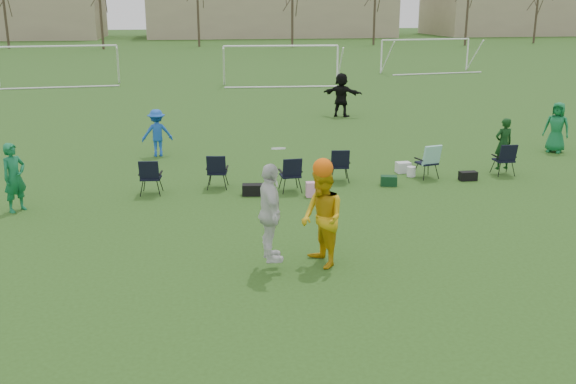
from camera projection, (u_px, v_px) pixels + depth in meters
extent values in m
plane|color=#294C17|center=(339.00, 320.00, 10.42)|extent=(260.00, 260.00, 0.00)
imported|color=#136A3E|center=(14.00, 177.00, 15.67)|extent=(0.72, 0.74, 1.72)
imported|color=blue|center=(157.00, 133.00, 21.46)|extent=(1.10, 0.73, 1.58)
imported|color=#136B38|center=(557.00, 127.00, 22.01)|extent=(0.99, 0.99, 1.73)
imported|color=black|center=(341.00, 95.00, 29.05)|extent=(1.86, 1.50, 1.99)
imported|color=silver|center=(270.00, 213.00, 11.99)|extent=(0.52, 1.13, 1.89)
imported|color=gold|center=(322.00, 218.00, 12.33)|extent=(0.93, 1.09, 1.93)
sphere|color=#FA600D|center=(323.00, 168.00, 12.05)|extent=(0.39, 0.39, 0.39)
cylinder|color=white|center=(278.00, 148.00, 11.67)|extent=(0.27, 0.27, 0.07)
imported|color=#0E3512|center=(503.00, 144.00, 19.14)|extent=(0.60, 0.43, 1.55)
cube|color=black|center=(253.00, 190.00, 17.18)|extent=(0.58, 0.37, 0.30)
cube|color=#ED99C4|center=(313.00, 189.00, 17.03)|extent=(0.36, 0.23, 0.40)
cube|color=#0F371B|center=(389.00, 181.00, 18.10)|extent=(0.51, 0.38, 0.28)
cube|color=silver|center=(403.00, 167.00, 19.50)|extent=(0.44, 0.32, 0.32)
cylinder|color=white|center=(411.00, 172.00, 19.05)|extent=(0.26, 0.26, 0.30)
cube|color=black|center=(468.00, 176.00, 18.65)|extent=(0.50, 0.26, 0.26)
cube|color=black|center=(151.00, 177.00, 17.22)|extent=(0.67, 0.67, 0.96)
cube|color=black|center=(217.00, 171.00, 17.79)|extent=(0.69, 0.69, 0.96)
cube|color=black|center=(290.00, 174.00, 17.47)|extent=(0.64, 0.64, 0.96)
cube|color=black|center=(339.00, 165.00, 18.47)|extent=(0.67, 0.67, 0.96)
cube|color=black|center=(427.00, 162.00, 18.84)|extent=(0.72, 0.72, 0.96)
cube|color=black|center=(504.00, 159.00, 19.17)|extent=(0.61, 0.61, 0.96)
cylinder|color=white|center=(118.00, 64.00, 41.58)|extent=(0.12, 0.12, 2.40)
cylinder|color=white|center=(57.00, 46.00, 40.37)|extent=(7.28, 0.76, 0.12)
cylinder|color=white|center=(224.00, 66.00, 40.68)|extent=(0.12, 0.12, 2.40)
cylinder|color=white|center=(337.00, 65.00, 41.33)|extent=(0.12, 0.12, 2.40)
cylinder|color=white|center=(281.00, 46.00, 40.67)|extent=(7.29, 0.63, 0.12)
cylinder|color=white|center=(381.00, 57.00, 47.52)|extent=(0.12, 0.12, 2.40)
cylinder|color=white|center=(467.00, 55.00, 49.61)|extent=(0.12, 0.12, 2.40)
cylinder|color=white|center=(426.00, 39.00, 48.23)|extent=(7.25, 1.13, 0.12)
cylinder|color=#382B21|center=(4.00, 8.00, 73.41)|extent=(0.28, 0.28, 9.00)
cylinder|color=#382B21|center=(100.00, 3.00, 72.12)|extent=(0.28, 0.28, 10.20)
cylinder|color=#382B21|center=(292.00, 8.00, 75.73)|extent=(0.28, 0.28, 9.00)
cylinder|color=#382B21|center=(375.00, 3.00, 80.13)|extent=(0.28, 0.28, 10.20)
cylinder|color=#382B21|center=(537.00, 8.00, 83.74)|extent=(0.28, 0.28, 9.00)
cube|color=tan|center=(269.00, 1.00, 101.65)|extent=(38.00, 16.00, 11.00)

